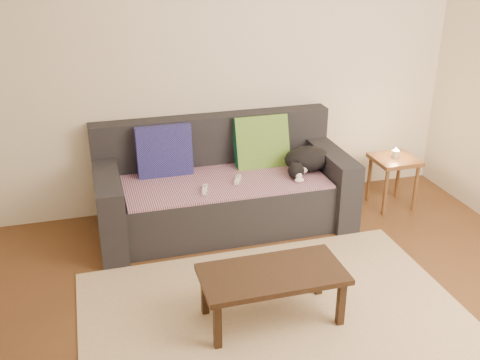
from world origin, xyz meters
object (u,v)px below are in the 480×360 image
object	(u,v)px
coffee_table	(272,278)
side_table	(394,166)
cat	(307,160)
wii_remote_a	(205,189)
wii_remote_b	(238,180)
sofa	(222,190)

from	to	relation	value
coffee_table	side_table	bearing A→B (deg)	38.97
cat	wii_remote_a	xyz separation A→B (m)	(-0.93, -0.16, -0.09)
cat	wii_remote_b	bearing A→B (deg)	176.36
sofa	wii_remote_b	bearing A→B (deg)	-58.81
sofa	side_table	world-z (taller)	sofa
sofa	wii_remote_a	xyz separation A→B (m)	(-0.21, -0.27, 0.15)
cat	wii_remote_a	distance (m)	0.94
wii_remote_b	sofa	bearing A→B (deg)	56.70
coffee_table	cat	bearing A→B (deg)	60.05
wii_remote_a	wii_remote_b	xyz separation A→B (m)	(0.30, 0.11, 0.00)
wii_remote_a	wii_remote_b	world-z (taller)	same
sofa	wii_remote_a	size ratio (longest dim) A/B	14.00
wii_remote_a	wii_remote_b	size ratio (longest dim) A/B	1.00
wii_remote_a	side_table	distance (m)	1.79
cat	coffee_table	size ratio (longest dim) A/B	0.53
sofa	coffee_table	world-z (taller)	sofa
sofa	wii_remote_b	size ratio (longest dim) A/B	14.00
wii_remote_a	coffee_table	distance (m)	1.15
side_table	wii_remote_a	bearing A→B (deg)	-174.81
side_table	wii_remote_b	bearing A→B (deg)	-178.14
sofa	coffee_table	bearing A→B (deg)	-91.20
cat	side_table	xyz separation A→B (m)	(0.85, -0.00, -0.15)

